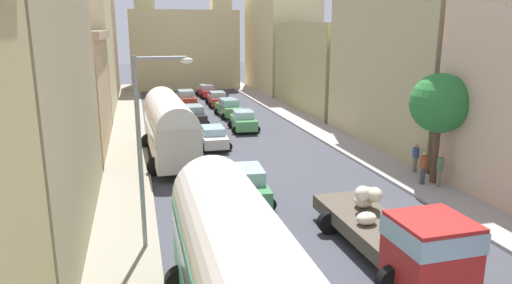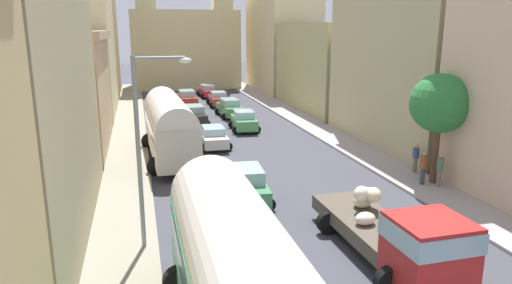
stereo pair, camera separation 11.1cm
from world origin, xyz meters
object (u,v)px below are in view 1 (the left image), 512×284
Objects in this scene: car_3 at (206,91)px; car_7 at (186,98)px; streetlamp_near at (147,138)px; car_1 at (229,108)px; parked_bus_1 at (169,125)px; car_4 at (245,185)px; pedestrian_3 at (415,157)px; car_2 at (217,99)px; car_6 at (194,115)px; parked_bus_0 at (238,270)px; cargo_truck_0 at (401,234)px; pedestrian_2 at (440,169)px; pedestrian_1 at (423,167)px; car_0 at (243,121)px; car_5 at (213,137)px.

car_3 is 0.88× the size of car_7.
car_1 is at bearing 72.67° from streetlamp_near.
parked_bus_1 is 19.97m from car_7.
car_4 is 10.13m from pedestrian_3.
car_2 reaches higher than car_3.
car_4 reaches higher than car_1.
car_6 is 22.67m from streetlamp_near.
car_1 is 6.17m from car_2.
car_3 is (5.76, 43.48, -1.40)m from parked_bus_0.
car_2 is at bearing -88.65° from car_3.
parked_bus_1 is 2.47× the size of car_2.
cargo_truck_0 is 25.79m from car_6.
car_3 is 0.94× the size of car_6.
pedestrian_2 is at bearing -35.31° from parked_bus_1.
car_4 is 2.21× the size of pedestrian_1.
parked_bus_0 is 37.47m from car_2.
car_0 is 0.54× the size of streetlamp_near.
streetlamp_near reaches higher than cargo_truck_0.
car_6 is at bearing 75.19° from parked_bus_1.
pedestrian_2 is (12.17, 9.06, -1.08)m from parked_bus_0.
cargo_truck_0 is 34.49m from car_2.
car_3 is at bearing 82.49° from car_5.
car_0 is at bearing 77.28° from car_4.
pedestrian_3 reaches higher than car_6.
parked_bus_1 is 2.23× the size of car_7.
car_4 is at bearing -71.54° from parked_bus_1.
car_2 is 27.53m from car_4.
car_6 is 2.25× the size of pedestrian_2.
car_2 is 9.63m from car_6.
cargo_truck_0 is 9.06m from pedestrian_1.
cargo_truck_0 is 22.25m from car_0.
car_2 is 2.18× the size of pedestrian_1.
pedestrian_2 reaches higher than car_3.
car_3 is at bearing 77.61° from car_6.
car_1 is at bearing 73.31° from car_5.
car_0 is at bearing 110.83° from pedestrian_1.
cargo_truck_0 reaches higher than car_2.
pedestrian_2 is at bearing -79.46° from car_3.
parked_bus_0 is 6.60m from streetlamp_near.
car_5 is 14.59m from pedestrian_2.
parked_bus_0 is 2.00× the size of car_6.
car_6 reaches higher than car_2.
pedestrian_2 reaches higher than car_4.
parked_bus_1 is at bearing 91.00° from parked_bus_0.
car_7 is at bearing 168.97° from car_2.
pedestrian_2 is at bearing -68.02° from car_0.
pedestrian_3 is at bearing 42.84° from parked_bus_0.
parked_bus_1 is at bearing -143.23° from car_5.
car_6 is at bearing 85.18° from parked_bus_0.
car_1 is 0.62× the size of streetlamp_near.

